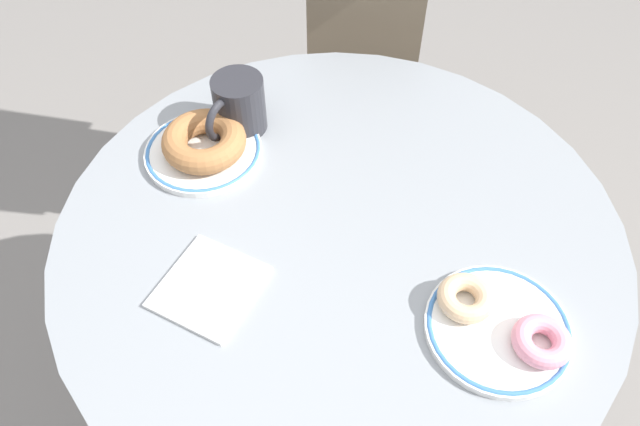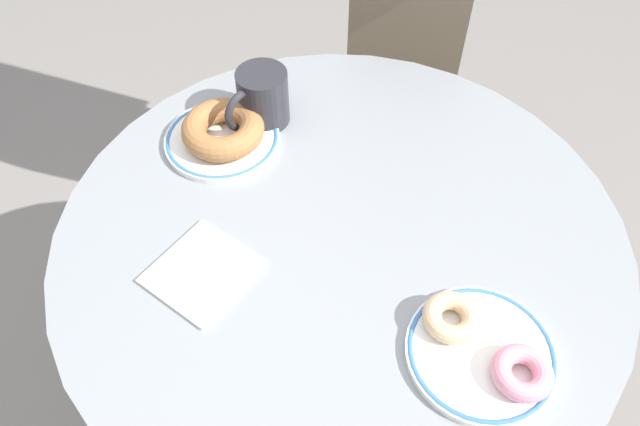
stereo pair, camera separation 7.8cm
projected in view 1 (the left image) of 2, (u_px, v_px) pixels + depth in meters
The scene contains 9 objects.
ground_plane at pixel (331, 423), 1.43m from camera, with size 7.00×7.00×0.02m, color gray.
cafe_table at pixel (336, 303), 0.99m from camera, with size 0.79×0.79×0.77m.
plate_left at pixel (204, 150), 0.90m from camera, with size 0.18×0.18×0.01m.
plate_right at pixel (498, 328), 0.71m from camera, with size 0.18×0.18×0.01m.
donut_cinnamon at pixel (205, 140), 0.88m from camera, with size 0.13×0.13×0.04m, color #A36B3D.
donut_pink_frosted at pixel (542, 341), 0.68m from camera, with size 0.07×0.07×0.02m, color pink.
donut_glazed at pixel (466, 298), 0.72m from camera, with size 0.07×0.07×0.02m, color #E0B789.
paper_napkin at pixel (210, 287), 0.75m from camera, with size 0.12×0.12×0.01m, color white.
coffee_mug at pixel (238, 106), 0.91m from camera, with size 0.08×0.12×0.09m.
Camera 1 is at (0.26, -0.43, 1.42)m, focal length 33.31 mm.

